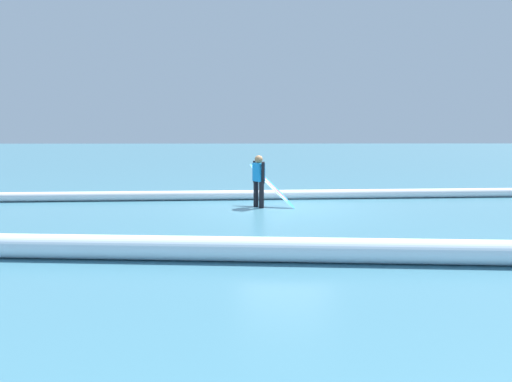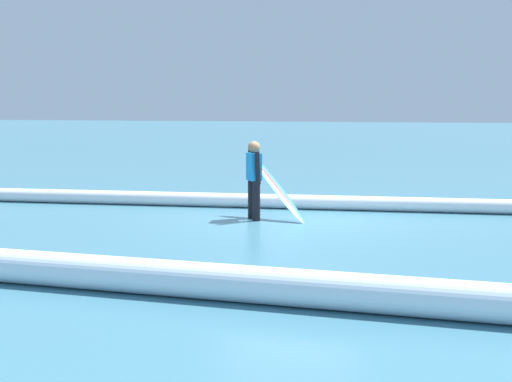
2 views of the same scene
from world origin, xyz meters
name	(u,v)px [view 2 (image 2 of 2)]	position (x,y,z in m)	size (l,w,h in m)	color
ground_plane	(291,222)	(0.00, 0.00, 0.00)	(134.77, 134.77, 0.00)	teal
surfer	(254,176)	(0.73, -0.15, 0.81)	(0.35, 0.51, 1.44)	black
surfboard	(276,187)	(0.36, -0.38, 0.58)	(1.38, 1.18, 1.18)	#268CE5
wave_crest_foreground	(321,202)	(-0.29, -1.70, 0.14)	(0.29, 0.29, 23.69)	white
wave_crest_midground	(398,296)	(-2.08, 5.43, 0.20)	(0.40, 0.40, 20.95)	white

